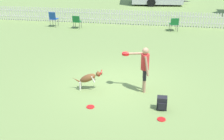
{
  "coord_description": "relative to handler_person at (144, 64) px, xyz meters",
  "views": [
    {
      "loc": [
        1.43,
        -10.26,
        4.86
      ],
      "look_at": [
        -0.19,
        -0.47,
        0.76
      ],
      "focal_mm": 50.0,
      "sensor_mm": 36.0,
      "label": 1
    }
  ],
  "objects": [
    {
      "name": "ground_plane",
      "position": [
        -0.88,
        0.35,
        -1.0
      ],
      "size": [
        240.0,
        240.0,
        0.0
      ],
      "primitive_type": "plane",
      "color": "olive"
    },
    {
      "name": "handler_person",
      "position": [
        0.0,
        0.0,
        0.0
      ],
      "size": [
        0.99,
        0.58,
        1.59
      ],
      "rotation": [
        0.0,
        0.0,
        -4.61
      ],
      "color": "tan",
      "rests_on": "ground_plane"
    },
    {
      "name": "leaping_dog",
      "position": [
        -1.87,
        -0.2,
        -0.55
      ],
      "size": [
        1.1,
        0.34,
        0.75
      ],
      "rotation": [
        0.0,
        0.0,
        -1.47
      ],
      "color": "brown",
      "rests_on": "ground_plane"
    },
    {
      "name": "frisbee_near_handler",
      "position": [
        0.69,
        -1.85,
        -0.99
      ],
      "size": [
        0.25,
        0.25,
        0.02
      ],
      "color": "red",
      "rests_on": "ground_plane"
    },
    {
      "name": "frisbee_near_dog",
      "position": [
        -1.54,
        -1.46,
        -0.99
      ],
      "size": [
        0.25,
        0.25,
        0.02
      ],
      "color": "red",
      "rests_on": "ground_plane"
    },
    {
      "name": "backpack_on_grass",
      "position": [
        0.69,
        -1.21,
        -0.79
      ],
      "size": [
        0.31,
        0.29,
        0.42
      ],
      "color": "black",
      "rests_on": "ground_plane"
    },
    {
      "name": "picket_fence",
      "position": [
        -0.88,
        9.3,
        -0.54
      ],
      "size": [
        23.98,
        0.04,
        0.91
      ],
      "color": "beige",
      "rests_on": "ground_plane"
    },
    {
      "name": "folding_chair_blue_left",
      "position": [
        1.21,
        8.18,
        -0.52
      ],
      "size": [
        0.57,
        0.58,
        0.8
      ],
      "rotation": [
        0.0,
        0.0,
        3.37
      ],
      "color": "#333338",
      "rests_on": "ground_plane"
    },
    {
      "name": "folding_chair_center",
      "position": [
        -4.54,
        7.85,
        -0.52
      ],
      "size": [
        0.47,
        0.48,
        0.8
      ],
      "rotation": [
        0.0,
        0.0,
        3.09
      ],
      "color": "#333338",
      "rests_on": "ground_plane"
    },
    {
      "name": "folding_chair_green_right",
      "position": [
        -6.05,
        8.0,
        -0.43
      ],
      "size": [
        0.48,
        0.51,
        0.94
      ],
      "rotation": [
        0.0,
        0.0,
        3.02
      ],
      "color": "#333338",
      "rests_on": "ground_plane"
    }
  ]
}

